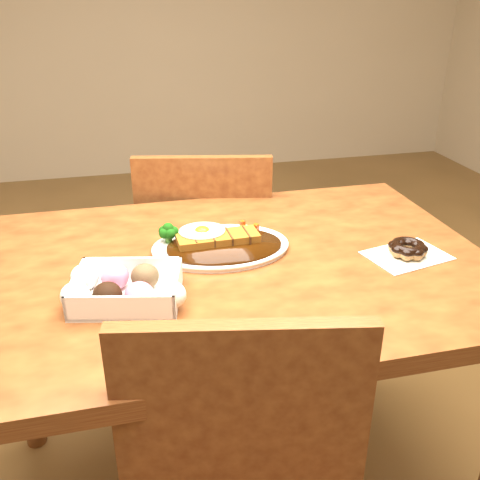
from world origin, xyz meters
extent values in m
cube|color=#542410|center=(0.00, 0.00, 0.73)|extent=(1.20, 0.80, 0.04)
cylinder|color=#542410|center=(-0.54, 0.34, 0.35)|extent=(0.06, 0.06, 0.71)
cylinder|color=#542410|center=(0.54, 0.34, 0.35)|extent=(0.06, 0.06, 0.71)
cube|color=#542410|center=(0.07, 0.60, 0.43)|extent=(0.50, 0.50, 0.04)
cylinder|color=#542410|center=(0.27, 0.73, 0.21)|extent=(0.04, 0.04, 0.41)
cylinder|color=#542410|center=(-0.06, 0.80, 0.21)|extent=(0.04, 0.04, 0.41)
cylinder|color=#542410|center=(0.20, 0.40, 0.21)|extent=(0.04, 0.04, 0.41)
cylinder|color=#542410|center=(-0.13, 0.47, 0.21)|extent=(0.04, 0.04, 0.41)
cube|color=#542410|center=(0.03, 0.41, 0.67)|extent=(0.40, 0.11, 0.40)
cube|color=#542410|center=(-0.06, -0.41, 0.67)|extent=(0.40, 0.11, 0.40)
ellipsoid|color=white|center=(0.01, 0.06, 0.76)|extent=(0.32, 0.23, 0.01)
ellipsoid|color=black|center=(0.01, 0.04, 0.77)|extent=(0.27, 0.19, 0.01)
cube|color=#6B380C|center=(0.00, 0.07, 0.78)|extent=(0.19, 0.07, 0.02)
ellipsoid|color=white|center=(-0.03, 0.09, 0.79)|extent=(0.11, 0.10, 0.01)
ellipsoid|color=#FFB214|center=(-0.03, 0.09, 0.79)|extent=(0.04, 0.04, 0.02)
cube|color=white|center=(-0.21, -0.11, 0.78)|extent=(0.23, 0.20, 0.05)
ellipsoid|color=beige|center=(-0.31, -0.13, 0.78)|extent=(0.06, 0.06, 0.05)
ellipsoid|color=black|center=(-0.25, -0.14, 0.78)|extent=(0.06, 0.06, 0.05)
ellipsoid|color=pink|center=(-0.19, -0.15, 0.78)|extent=(0.06, 0.06, 0.05)
ellipsoid|color=beige|center=(-0.13, -0.16, 0.78)|extent=(0.06, 0.06, 0.05)
ellipsoid|color=beige|center=(-0.29, -0.06, 0.78)|extent=(0.06, 0.06, 0.05)
ellipsoid|color=pink|center=(-0.23, -0.07, 0.78)|extent=(0.06, 0.06, 0.05)
ellipsoid|color=black|center=(-0.17, -0.08, 0.78)|extent=(0.06, 0.06, 0.05)
cube|color=silver|center=(0.41, -0.07, 0.75)|extent=(0.20, 0.16, 0.00)
torus|color=olive|center=(0.41, -0.07, 0.77)|extent=(0.10, 0.10, 0.03)
torus|color=black|center=(0.41, -0.07, 0.77)|extent=(0.09, 0.09, 0.02)
camera|label=1|loc=(-0.21, -1.03, 1.30)|focal=40.00mm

